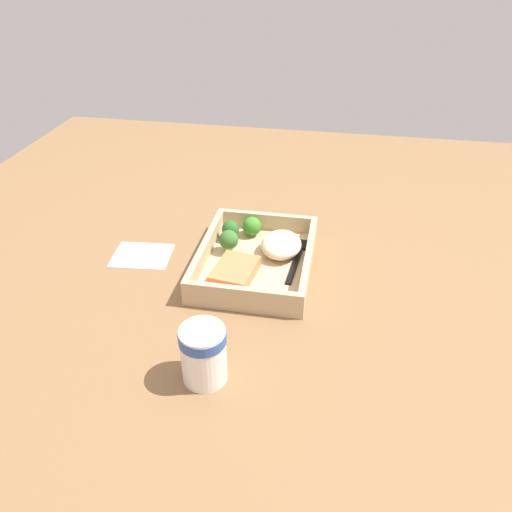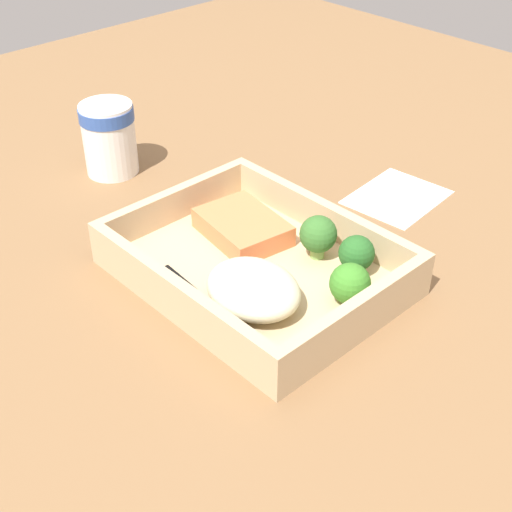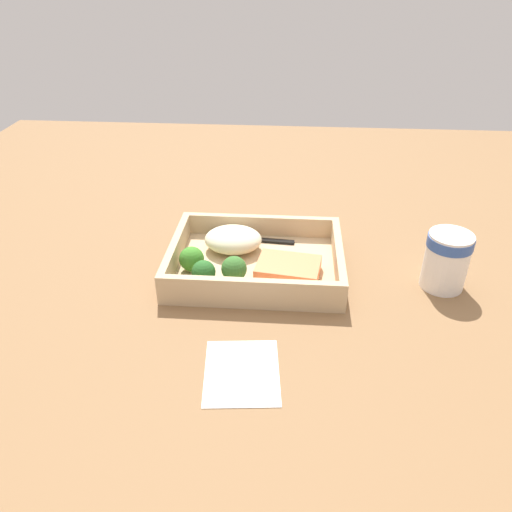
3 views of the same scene
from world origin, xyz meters
The scene contains 11 objects.
ground_plane centered at (0.00, 0.00, -1.00)cm, with size 160.00×160.00×2.00cm, color brown.
takeout_tray centered at (0.00, 0.00, 0.60)cm, with size 27.71×21.33×1.20cm, color tan.
tray_rim centered at (0.00, 0.00, 3.02)cm, with size 27.71×21.33×3.65cm.
salmon_fillet centered at (-5.31, 3.01, 2.35)cm, with size 9.71×7.07×2.31cm, color #F27948.
mashed_potatoes centered at (4.21, -4.30, 3.17)cm, with size 9.72×8.00×3.95cm, color beige.
broccoli_floret_1 centered at (7.43, 6.71, 3.53)cm, with size 3.64×3.64×4.24cm.
broccoli_floret_2 centered at (10.02, 2.72, 3.30)cm, with size 3.96×3.96×4.14cm.
broccoli_floret_3 centered at (2.88, 6.03, 3.88)cm, with size 3.90×3.90×4.75cm.
fork centered at (2.63, -7.77, 1.42)cm, with size 15.88×2.88×0.44cm.
paper_cup centered at (-29.32, 2.28, 5.12)cm, with size 6.81×6.81×9.17cm.
receipt_slip centered at (0.15, 23.55, 0.12)cm, with size 9.28×11.54×0.24cm, color white.
Camera 2 is at (42.69, -40.22, 44.04)cm, focal length 50.00 mm.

